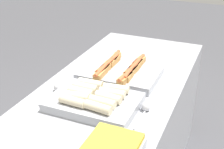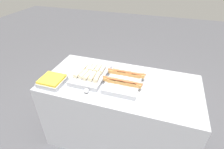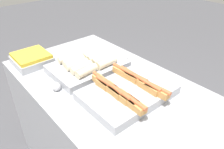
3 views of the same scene
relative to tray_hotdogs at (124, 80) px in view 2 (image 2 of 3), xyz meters
The scene contains 7 objects.
ground_plane 0.91m from the tray_hotdogs, behind, with size 12.00×12.00×0.00m, color #4C4C51.
counter 0.48m from the tray_hotdogs, behind, with size 1.65×0.80×0.87m.
tray_hotdogs is the anchor object (origin of this frame).
tray_wraps 0.38m from the tray_hotdogs, behind, with size 0.33×0.47×0.10m.
tray_side_front 0.74m from the tray_hotdogs, 161.10° to the right, with size 0.24×0.23×0.07m.
serving_spoon_near 0.42m from the tray_hotdogs, 140.10° to the right, with size 0.21×0.05×0.05m.
serving_spoon_far 0.42m from the tray_hotdogs, 139.81° to the left, with size 0.21×0.05×0.05m.
Camera 2 is at (0.37, -1.44, 1.96)m, focal length 28.00 mm.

